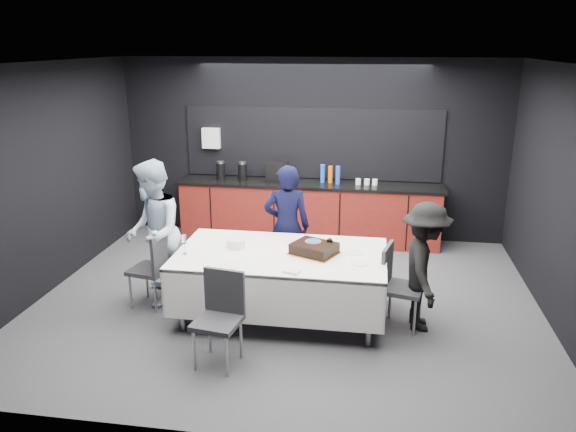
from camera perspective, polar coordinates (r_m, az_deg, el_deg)
The scene contains 18 objects.
ground at distance 6.92m, azimuth -0.13°, elevation -8.57°, with size 6.00×6.00×0.00m, color #47484D.
room_shell at distance 6.33m, azimuth -0.14°, elevation 6.73°, with size 6.04×5.04×2.82m.
kitchenette at distance 8.78m, azimuth 2.04°, elevation 0.92°, with size 4.10×0.64×2.05m.
party_table at distance 6.30m, azimuth -0.71°, elevation -4.90°, with size 2.32×1.32×0.78m.
cake_assembly at distance 6.20m, azimuth 2.69°, elevation -3.31°, with size 0.60×0.56×0.16m.
plate_stack at distance 6.41m, azimuth -5.32°, elevation -2.77°, with size 0.21×0.21×0.10m, color white.
loose_plate_near at distance 5.91m, azimuth -5.87°, elevation -5.02°, with size 0.22×0.22×0.01m, color white.
loose_plate_right_a at distance 6.28m, azimuth 6.73°, elevation -3.68°, with size 0.21×0.21×0.01m, color white.
loose_plate_right_b at distance 5.99m, azimuth 7.26°, elevation -4.78°, with size 0.18×0.18×0.01m, color white.
loose_plate_far at distance 6.55m, azimuth 0.47°, elevation -2.67°, with size 0.21×0.21×0.01m, color white.
fork_pile at distance 5.71m, azimuth 0.36°, elevation -5.66°, with size 0.17×0.11×0.03m, color white.
champagne_flute at distance 6.26m, azimuth -10.51°, elevation -2.45°, with size 0.06×0.06×0.22m.
chair_left at distance 6.76m, azimuth -13.37°, elevation -4.77°, with size 0.49×0.49×0.92m.
chair_right at distance 6.26m, azimuth 10.94°, elevation -6.45°, with size 0.51×0.51×0.92m.
chair_near at distance 5.53m, azimuth -6.89°, elevation -9.55°, with size 0.48×0.48×0.92m.
person_center at distance 7.04m, azimuth -0.10°, elevation -1.12°, with size 0.58×0.38×1.59m, color black.
person_left at distance 6.80m, azimuth -13.56°, elevation -1.69°, with size 0.84×0.65×1.73m, color #AEC2DA.
person_right at distance 6.21m, azimuth 13.69°, elevation -5.05°, with size 0.92×0.53×1.42m, color black.
Camera 1 is at (0.98, -6.15, 3.03)m, focal length 35.00 mm.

